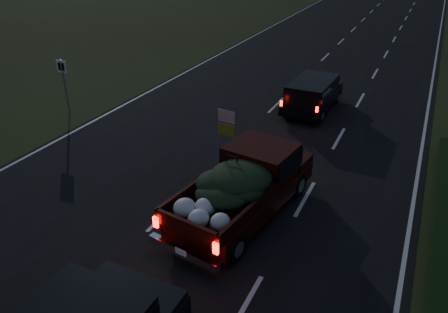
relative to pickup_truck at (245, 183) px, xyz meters
The scene contains 5 objects.
ground 2.56m from the pickup_truck, 155.18° to the right, with size 120.00×120.00×0.00m, color black.
road_asphalt 2.56m from the pickup_truck, 155.18° to the right, with size 14.00×120.00×0.02m, color black.
route_sign 11.37m from the pickup_truck, 159.26° to the left, with size 0.55×0.08×2.50m.
pickup_truck is the anchor object (origin of this frame).
lead_suv 9.13m from the pickup_truck, 92.52° to the left, with size 1.92×4.33×1.23m.
Camera 1 is at (6.26, -9.21, 7.68)m, focal length 35.00 mm.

